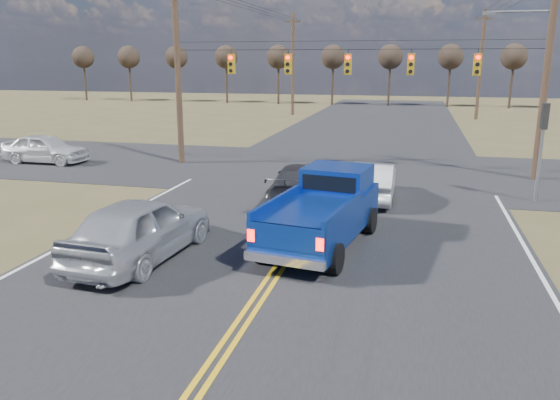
% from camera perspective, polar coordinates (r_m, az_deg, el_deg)
% --- Properties ---
extents(ground, '(160.00, 160.00, 0.00)m').
position_cam_1_polar(ground, '(11.44, -5.10, -14.34)').
color(ground, brown).
rests_on(ground, ground).
extents(road_main, '(14.00, 120.00, 0.02)m').
position_cam_1_polar(road_main, '(20.50, 3.94, -1.17)').
color(road_main, '#28282B').
rests_on(road_main, ground).
extents(road_cross, '(120.00, 12.00, 0.02)m').
position_cam_1_polar(road_cross, '(28.21, 6.78, 3.07)').
color(road_cross, '#28282B').
rests_on(road_cross, ground).
extents(signal_gantry, '(19.60, 4.83, 10.00)m').
position_cam_1_polar(signal_gantry, '(27.40, 8.11, 13.37)').
color(signal_gantry, '#473323').
rests_on(signal_gantry, ground).
extents(utility_poles, '(19.60, 58.32, 10.00)m').
position_cam_1_polar(utility_poles, '(26.68, 6.84, 13.74)').
color(utility_poles, '#473323').
rests_on(utility_poles, ground).
extents(treeline, '(87.00, 117.80, 7.40)m').
position_cam_1_polar(treeline, '(36.58, 8.89, 14.57)').
color(treeline, '#33261C').
rests_on(treeline, ground).
extents(pickup_truck, '(3.08, 6.16, 2.21)m').
position_cam_1_polar(pickup_truck, '(16.51, 4.58, -1.16)').
color(pickup_truck, black).
rests_on(pickup_truck, ground).
extents(silver_suv, '(2.58, 5.54, 1.83)m').
position_cam_1_polar(silver_suv, '(15.84, -14.42, -2.85)').
color(silver_suv, '#B0B3B9').
rests_on(silver_suv, ground).
extents(black_suv, '(2.12, 4.57, 1.27)m').
position_cam_1_polar(black_suv, '(16.94, -13.83, -2.69)').
color(black_suv, black).
rests_on(black_suv, ground).
extents(white_car_queue, '(1.65, 4.65, 1.53)m').
position_cam_1_polar(white_car_queue, '(22.31, 9.72, 1.96)').
color(white_car_queue, silver).
rests_on(white_car_queue, ground).
extents(dgrey_car_queue, '(2.44, 5.50, 1.57)m').
position_cam_1_polar(dgrey_car_queue, '(21.47, 2.37, 1.72)').
color(dgrey_car_queue, '#36363B').
rests_on(dgrey_car_queue, ground).
extents(cross_car_west, '(1.90, 4.70, 1.60)m').
position_cam_1_polar(cross_car_west, '(32.66, -23.35, 4.96)').
color(cross_car_west, silver).
rests_on(cross_car_west, ground).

